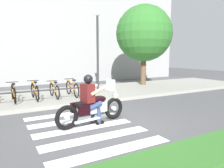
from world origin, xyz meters
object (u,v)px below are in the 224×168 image
at_px(motorcycle, 92,108).
at_px(bicycle_2, 35,91).
at_px(bicycle_1, 13,93).
at_px(bicycle_3, 54,90).
at_px(rider, 90,96).
at_px(tree_near_rack, 144,34).
at_px(bike_rack, 37,92).
at_px(bicycle_4, 72,88).
at_px(street_lamp, 98,44).

xyz_separation_m(motorcycle, bicycle_2, (-1.01, 3.71, 0.04)).
bearing_deg(bicycle_1, bicycle_3, 0.02).
height_order(rider, tree_near_rack, tree_near_rack).
bearing_deg(bike_rack, tree_near_rack, 16.94).
relative_size(motorcycle, bicycle_2, 1.40).
bearing_deg(bicycle_4, bicycle_3, 179.96).
bearing_deg(rider, tree_near_rack, 41.58).
xyz_separation_m(bicycle_2, bicycle_4, (1.63, 0.00, -0.00)).
relative_size(bicycle_3, bicycle_4, 0.91).
relative_size(bicycle_3, street_lamp, 0.36).
bearing_deg(bicycle_4, street_lamp, 31.69).
bearing_deg(bicycle_4, bicycle_1, 180.00).
bearing_deg(bike_rack, street_lamp, 25.97).
relative_size(rider, tree_near_rack, 0.29).
bearing_deg(bicycle_3, bicycle_2, -179.93).
bearing_deg(bicycle_3, tree_near_rack, 14.25).
relative_size(bicycle_3, bike_rack, 0.41).
distance_m(bicycle_3, bicycle_4, 0.81).
bearing_deg(motorcycle, bicycle_4, 80.48).
distance_m(bicycle_1, bicycle_3, 1.63).
distance_m(rider, bicycle_4, 3.80).
xyz_separation_m(bike_rack, street_lamp, (3.47, 1.69, 2.05)).
height_order(motorcycle, rider, rider).
xyz_separation_m(bike_rack, tree_near_rack, (6.85, 2.09, 2.79)).
height_order(bicycle_2, bicycle_4, bicycle_2).
bearing_deg(tree_near_rack, motorcycle, -138.11).
bearing_deg(bicycle_1, street_lamp, 14.83).
bearing_deg(bicycle_1, motorcycle, -63.84).
distance_m(bicycle_1, tree_near_rack, 8.33).
bearing_deg(bicycle_2, tree_near_rack, 12.62).
bearing_deg(bicycle_2, street_lamp, 18.12).
bearing_deg(motorcycle, tree_near_rack, 41.89).
bearing_deg(tree_near_rack, bicycle_2, -167.38).
distance_m(street_lamp, tree_near_rack, 3.49).
bearing_deg(street_lamp, bicycle_1, -165.17).
bearing_deg(bicycle_2, motorcycle, -74.81).
relative_size(motorcycle, tree_near_rack, 0.45).
relative_size(bicycle_1, bicycle_3, 1.07).
xyz_separation_m(street_lamp, tree_near_rack, (3.39, 0.40, 0.74)).
distance_m(rider, bicycle_2, 3.85).
relative_size(bicycle_2, bike_rack, 0.42).
distance_m(bicycle_3, tree_near_rack, 6.86).
relative_size(bicycle_4, bike_rack, 0.44).
xyz_separation_m(bicycle_4, tree_near_rack, (5.23, 1.53, 2.85)).
bearing_deg(bicycle_4, motorcycle, -99.52).
distance_m(rider, tree_near_rack, 8.31).
relative_size(bike_rack, tree_near_rack, 0.75).
bearing_deg(motorcycle, bicycle_1, 116.16).
height_order(motorcycle, street_lamp, street_lamp).
distance_m(bicycle_1, bicycle_2, 0.81).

